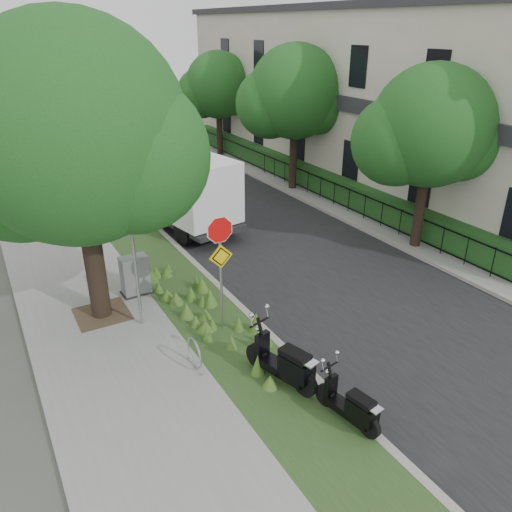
{
  "coord_description": "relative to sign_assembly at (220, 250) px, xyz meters",
  "views": [
    {
      "loc": [
        -6.14,
        -9.49,
        7.34
      ],
      "look_at": [
        0.29,
        1.79,
        1.3
      ],
      "focal_mm": 35.0,
      "sensor_mm": 36.0,
      "label": 1
    }
  ],
  "objects": [
    {
      "name": "ground",
      "position": [
        1.4,
        -0.58,
        -2.33
      ],
      "size": [
        120.0,
        120.0,
        0.0
      ],
      "primitive_type": "plane",
      "color": "#4C5147",
      "rests_on": "ground"
    },
    {
      "name": "sidewalk_near",
      "position": [
        -2.85,
        9.42,
        -2.27
      ],
      "size": [
        3.5,
        60.0,
        0.12
      ],
      "primitive_type": "cube",
      "color": "gray",
      "rests_on": "ground"
    },
    {
      "name": "verge",
      "position": [
        -0.1,
        9.42,
        -2.27
      ],
      "size": [
        2.0,
        60.0,
        0.12
      ],
      "primitive_type": "cube",
      "color": "#294A20",
      "rests_on": "ground"
    },
    {
      "name": "kerb_near",
      "position": [
        0.9,
        9.42,
        -2.26
      ],
      "size": [
        0.2,
        60.0,
        0.13
      ],
      "primitive_type": "cube",
      "color": "#9E9991",
      "rests_on": "ground"
    },
    {
      "name": "road",
      "position": [
        4.4,
        9.42,
        -2.32
      ],
      "size": [
        7.0,
        60.0,
        0.01
      ],
      "primitive_type": "cube",
      "color": "black",
      "rests_on": "ground"
    },
    {
      "name": "kerb_far",
      "position": [
        7.9,
        9.42,
        -2.26
      ],
      "size": [
        0.2,
        60.0,
        0.13
      ],
      "primitive_type": "cube",
      "color": "#9E9991",
      "rests_on": "ground"
    },
    {
      "name": "footpath_far",
      "position": [
        9.6,
        9.42,
        -2.27
      ],
      "size": [
        3.2,
        60.0,
        0.12
      ],
      "primitive_type": "cube",
      "color": "gray",
      "rests_on": "ground"
    },
    {
      "name": "street_tree_main",
      "position": [
        -2.68,
        2.28,
        2.48
      ],
      "size": [
        6.21,
        5.54,
        7.66
      ],
      "color": "black",
      "rests_on": "ground"
    },
    {
      "name": "bare_post",
      "position": [
        -1.8,
        1.22,
        -0.21
      ],
      "size": [
        0.08,
        0.08,
        4.0
      ],
      "color": "#A5A8AD",
      "rests_on": "ground"
    },
    {
      "name": "bike_hoop",
      "position": [
        -1.3,
        -1.18,
        -1.83
      ],
      "size": [
        0.06,
        0.78,
        0.77
      ],
      "color": "#A5A8AD",
      "rests_on": "ground"
    },
    {
      "name": "sign_assembly",
      "position": [
        0.0,
        0.0,
        0.0
      ],
      "size": [
        0.94,
        0.08,
        3.22
      ],
      "color": "#A5A8AD",
      "rests_on": "ground"
    },
    {
      "name": "fence_far",
      "position": [
        8.6,
        9.42,
        -1.66
      ],
      "size": [
        0.04,
        24.0,
        1.0
      ],
      "color": "black",
      "rests_on": "ground"
    },
    {
      "name": "hedge_far",
      "position": [
        9.3,
        9.42,
        -1.66
      ],
      "size": [
        1.0,
        24.0,
        1.1
      ],
      "primitive_type": "cube",
      "color": "#1F4719",
      "rests_on": "footpath_far"
    },
    {
      "name": "terrace_houses",
      "position": [
        12.89,
        9.42,
        1.83
      ],
      "size": [
        7.4,
        26.4,
        8.2
      ],
      "color": "#BEB5A2",
      "rests_on": "ground"
    },
    {
      "name": "far_tree_a",
      "position": [
        8.34,
        1.46,
        1.8
      ],
      "size": [
        4.6,
        4.1,
        6.22
      ],
      "color": "black",
      "rests_on": "ground"
    },
    {
      "name": "far_tree_b",
      "position": [
        8.34,
        9.46,
        2.04
      ],
      "size": [
        4.83,
        4.31,
        6.56
      ],
      "color": "black",
      "rests_on": "ground"
    },
    {
      "name": "far_tree_c",
      "position": [
        8.34,
        17.46,
        1.63
      ],
      "size": [
        4.37,
        3.89,
        5.93
      ],
      "color": "black",
      "rests_on": "ground"
    },
    {
      "name": "scooter_near",
      "position": [
        0.68,
        -4.45,
        -1.83
      ],
      "size": [
        0.52,
        1.63,
        0.78
      ],
      "color": "black",
      "rests_on": "ground"
    },
    {
      "name": "scooter_far",
      "position": [
        0.22,
        -2.78,
        -1.74
      ],
      "size": [
        0.78,
        1.96,
        0.96
      ],
      "color": "black",
      "rests_on": "ground"
    },
    {
      "name": "box_truck",
      "position": [
        1.96,
        7.46,
        -0.71
      ],
      "size": [
        3.07,
        5.78,
        2.49
      ],
      "color": "#262628",
      "rests_on": "ground"
    },
    {
      "name": "utility_cabinet",
      "position": [
        -1.4,
        2.92,
        -1.65
      ],
      "size": [
        0.89,
        0.61,
        1.17
      ],
      "color": "#262628",
      "rests_on": "ground"
    }
  ]
}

